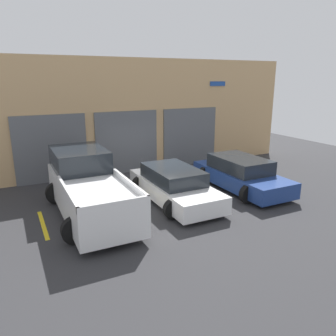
% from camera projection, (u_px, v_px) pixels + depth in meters
% --- Properties ---
extents(ground_plane, '(28.00, 28.00, 0.00)m').
position_uv_depth(ground_plane, '(159.00, 190.00, 12.93)').
color(ground_plane, '#2D2D30').
extents(shophouse_building, '(17.09, 0.68, 5.15)m').
position_uv_depth(shophouse_building, '(128.00, 117.00, 15.09)').
color(shophouse_building, tan).
rests_on(shophouse_building, ground).
extents(pickup_truck, '(2.40, 5.23, 1.92)m').
position_uv_depth(pickup_truck, '(88.00, 187.00, 10.52)').
color(pickup_truck, white).
rests_on(pickup_truck, ground).
extents(sedan_white, '(2.15, 4.43, 1.21)m').
position_uv_depth(sedan_white, '(174.00, 185.00, 11.65)').
color(sedan_white, white).
rests_on(sedan_white, ground).
extents(sedan_side, '(2.19, 4.40, 1.26)m').
position_uv_depth(sedan_side, '(241.00, 174.00, 12.93)').
color(sedan_side, navy).
rests_on(sedan_side, ground).
extents(parking_stripe_far_left, '(0.12, 2.20, 0.01)m').
position_uv_depth(parking_stripe_far_left, '(43.00, 225.00, 9.86)').
color(parking_stripe_far_left, gold).
rests_on(parking_stripe_far_left, ground).
extents(parking_stripe_left, '(0.12, 2.20, 0.01)m').
position_uv_depth(parking_stripe_left, '(136.00, 208.00, 11.14)').
color(parking_stripe_left, gold).
rests_on(parking_stripe_left, ground).
extents(parking_stripe_centre, '(0.12, 2.20, 0.01)m').
position_uv_depth(parking_stripe_centre, '(209.00, 194.00, 12.42)').
color(parking_stripe_centre, gold).
rests_on(parking_stripe_centre, ground).
extents(parking_stripe_right, '(0.12, 2.20, 0.01)m').
position_uv_depth(parking_stripe_right, '(268.00, 183.00, 13.70)').
color(parking_stripe_right, gold).
rests_on(parking_stripe_right, ground).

